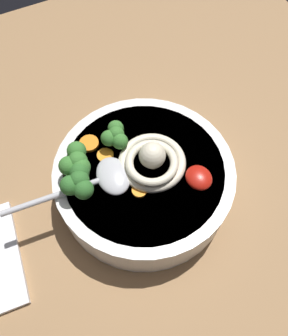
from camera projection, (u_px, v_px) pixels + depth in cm
name	position (u px, v px, depth cm)	size (l,w,h in cm)	color
table_slab	(145.00, 172.00, 54.81)	(99.04, 99.04, 3.75)	#936D47
soup_bowl	(144.00, 179.00, 48.19)	(25.54, 25.54, 6.57)	white
noodle_pile	(152.00, 161.00, 44.52)	(10.36, 10.16, 4.16)	beige
soup_spoon	(103.00, 179.00, 43.67)	(6.44, 17.47, 1.60)	#B7B7BC
chili_sauce_dollop	(199.00, 178.00, 43.69)	(3.88, 3.49, 1.74)	#B2190F
broccoli_floret_far	(115.00, 136.00, 45.48)	(4.46, 3.84, 3.53)	#7A9E60
broccoli_floret_near_spoon	(78.00, 182.00, 41.51)	(5.10, 4.39, 4.03)	#7A9E60
broccoli_floret_beside_chili	(75.00, 160.00, 43.10)	(5.14, 4.42, 4.06)	#7A9E60
carrot_slice_front	(89.00, 143.00, 47.21)	(2.80, 2.80, 0.49)	orange
carrot_slice_extra_b	(139.00, 190.00, 43.49)	(2.05, 2.05, 0.40)	orange
carrot_slice_extra_a	(105.00, 156.00, 46.20)	(2.35, 2.35, 0.44)	orange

